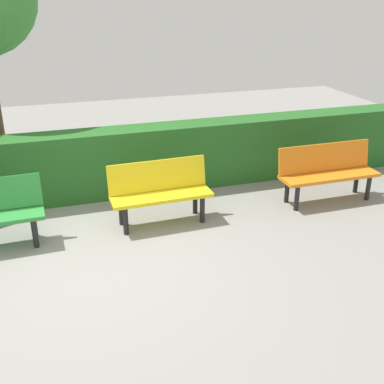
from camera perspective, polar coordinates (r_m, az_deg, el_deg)
ground_plane at (r=5.99m, az=-11.82°, el=-7.63°), size 17.28×17.28×0.00m
bench_orange at (r=7.49m, az=15.99°, el=2.56°), size 1.54×0.46×0.86m
bench_yellow at (r=6.52m, az=-3.88°, el=0.26°), size 1.40×0.50×0.86m
hedge_row at (r=7.56m, az=-5.27°, el=3.96°), size 13.28×0.51×1.05m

